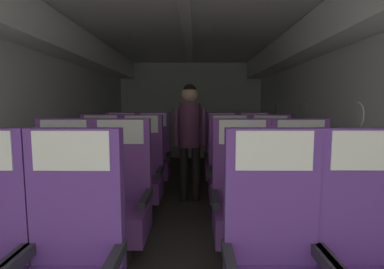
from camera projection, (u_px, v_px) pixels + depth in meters
ground at (186, 210)px, 3.55m from camera, size 3.58×7.18×0.02m
fuselage_shell at (187, 75)px, 3.64m from camera, size 3.46×6.83×2.31m
seat_a_right_aisle at (373, 269)px, 1.40m from camera, size 0.51×0.47×1.17m
seat_a_right_window at (275, 269)px, 1.40m from camera, size 0.51×0.47×1.17m
seat_b_left_window at (62, 202)px, 2.36m from camera, size 0.51×0.47×1.17m
seat_b_left_aisle at (120, 202)px, 2.36m from camera, size 0.51×0.47×1.17m
seat_b_right_aisle at (302, 203)px, 2.34m from camera, size 0.51×0.47×1.17m
seat_b_right_window at (243, 203)px, 2.34m from camera, size 0.51×0.47×1.17m
seat_c_left_window at (100, 174)px, 3.32m from camera, size 0.51×0.47×1.17m
seat_c_left_aisle at (141, 174)px, 3.29m from camera, size 0.51×0.47×1.17m
seat_c_right_aisle at (271, 175)px, 3.27m from camera, size 0.51×0.47×1.17m
seat_c_right_window at (230, 175)px, 3.28m from camera, size 0.51×0.47×1.17m
seat_d_left_window at (121, 158)px, 4.25m from camera, size 0.51×0.47×1.17m
seat_d_left_aisle at (153, 159)px, 4.24m from camera, size 0.51×0.47×1.17m
seat_d_right_aisle at (254, 159)px, 4.23m from camera, size 0.51×0.47×1.17m
seat_d_right_window at (222, 159)px, 4.22m from camera, size 0.51×0.47×1.17m
flight_attendant at (190, 130)px, 3.75m from camera, size 0.43×0.28×1.55m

